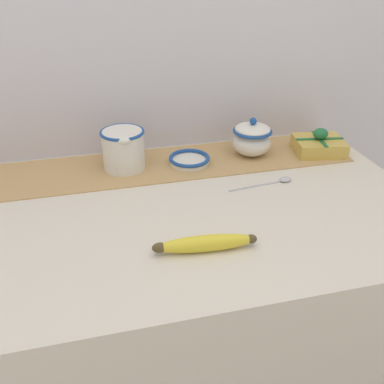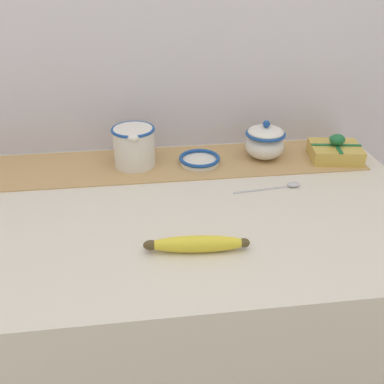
% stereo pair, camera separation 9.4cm
% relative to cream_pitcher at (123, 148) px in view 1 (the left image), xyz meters
% --- Properties ---
extents(countertop, '(1.22, 0.69, 0.91)m').
position_rel_cream_pitcher_xyz_m(countertop, '(0.07, -0.23, -0.52)').
color(countertop, beige).
rests_on(countertop, ground_plane).
extents(back_wall, '(2.02, 0.04, 2.40)m').
position_rel_cream_pitcher_xyz_m(back_wall, '(0.07, 0.14, 0.22)').
color(back_wall, silver).
rests_on(back_wall, ground_plane).
extents(table_runner, '(1.12, 0.22, 0.00)m').
position_rel_cream_pitcher_xyz_m(table_runner, '(0.07, -0.00, -0.06)').
color(table_runner, tan).
rests_on(table_runner, countertop).
extents(cream_pitcher, '(0.12, 0.14, 0.11)m').
position_rel_cream_pitcher_xyz_m(cream_pitcher, '(0.00, 0.00, 0.00)').
color(cream_pitcher, white).
rests_on(cream_pitcher, countertop).
extents(sugar_bowl, '(0.11, 0.11, 0.11)m').
position_rel_cream_pitcher_xyz_m(sugar_bowl, '(0.36, -0.00, -0.01)').
color(sugar_bowl, white).
rests_on(sugar_bowl, countertop).
extents(small_dish, '(0.11, 0.11, 0.02)m').
position_rel_cream_pitcher_xyz_m(small_dish, '(0.18, -0.01, -0.05)').
color(small_dish, white).
rests_on(small_dish, countertop).
extents(banana, '(0.21, 0.05, 0.03)m').
position_rel_cream_pitcher_xyz_m(banana, '(0.11, -0.40, -0.04)').
color(banana, yellow).
rests_on(banana, countertop).
extents(spoon, '(0.18, 0.03, 0.01)m').
position_rel_cream_pitcher_xyz_m(spoon, '(0.38, -0.17, -0.06)').
color(spoon, '#B7B7BC').
rests_on(spoon, countertop).
extents(gift_box, '(0.15, 0.14, 0.07)m').
position_rel_cream_pitcher_xyz_m(gift_box, '(0.56, -0.03, -0.03)').
color(gift_box, gold).
rests_on(gift_box, countertop).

